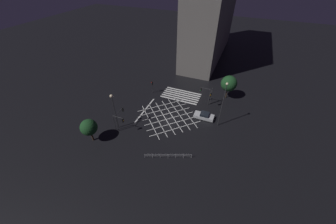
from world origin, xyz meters
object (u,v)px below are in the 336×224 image
object	(u,v)px
traffic_light_sw_main	(205,92)
street_tree_far	(229,84)
traffic_light_sw_cross	(211,95)
street_lamp_west	(224,99)
street_tree_near	(89,127)
traffic_light_ne_main	(119,121)
waiting_car	(204,116)
traffic_light_ne_cross	(120,115)
traffic_light_se_cross	(152,85)
street_lamp_east	(113,103)

from	to	relation	value
traffic_light_sw_main	street_tree_far	bearing A→B (deg)	-134.93
traffic_light_sw_cross	street_lamp_west	xyz separation A→B (m)	(-3.11, 5.75, 3.59)
traffic_light_sw_main	street_tree_near	world-z (taller)	street_tree_near
traffic_light_ne_main	waiting_car	distance (m)	17.89
traffic_light_sw_main	street_tree_far	distance (m)	6.56
traffic_light_ne_cross	street_tree_near	xyz separation A→B (m)	(3.11, 5.32, 0.21)
traffic_light_ne_main	street_tree_near	xyz separation A→B (m)	(3.81, 3.87, 0.35)
waiting_car	traffic_light_sw_cross	bearing A→B (deg)	-91.77
street_tree_far	traffic_light_sw_cross	bearing A→B (deg)	59.03
traffic_light_ne_main	street_tree_far	size ratio (longest dim) A/B	0.69
traffic_light_se_cross	traffic_light_sw_cross	distance (m)	14.87
traffic_light_se_cross	street_lamp_west	size ratio (longest dim) A/B	0.33
traffic_light_sw_main	waiting_car	distance (m)	5.93
street_tree_near	waiting_car	xyz separation A→B (m)	(-18.15, -14.31, -2.72)
street_lamp_west	street_lamp_east	bearing A→B (deg)	24.15
traffic_light_sw_main	waiting_car	size ratio (longest dim) A/B	1.03
traffic_light_sw_cross	traffic_light_ne_main	xyz separation A→B (m)	(14.48, 15.08, -0.20)
street_lamp_east	waiting_car	xyz separation A→B (m)	(-15.60, -9.56, -5.68)
street_tree_far	traffic_light_ne_main	bearing A→B (deg)	49.00
street_lamp_east	traffic_light_sw_main	bearing A→B (deg)	-134.03
street_tree_far	waiting_car	xyz separation A→B (m)	(3.21, 9.75, -3.42)
traffic_light_sw_cross	traffic_light_sw_main	distance (m)	1.61
traffic_light_sw_main	street_lamp_east	size ratio (longest dim) A/B	0.54
street_tree_near	street_tree_far	world-z (taller)	street_tree_far
traffic_light_sw_cross	street_tree_near	world-z (taller)	street_tree_near
traffic_light_se_cross	street_lamp_east	distance (m)	14.78
street_tree_near	traffic_light_ne_main	bearing A→B (deg)	-134.52
street_lamp_west	waiting_car	world-z (taller)	street_lamp_west
street_lamp_east	street_tree_near	size ratio (longest dim) A/B	1.66
traffic_light_sw_main	street_tree_near	size ratio (longest dim) A/B	0.90
street_lamp_west	traffic_light_ne_cross	bearing A→B (deg)	23.31
traffic_light_ne_cross	street_tree_far	world-z (taller)	street_tree_far
traffic_light_ne_main	waiting_car	bearing A→B (deg)	36.05
traffic_light_sw_main	waiting_car	world-z (taller)	traffic_light_sw_main
traffic_light_se_cross	waiting_car	size ratio (longest dim) A/B	0.79
waiting_car	traffic_light_sw_main	bearing A→B (deg)	-74.93
traffic_light_se_cross	traffic_light_sw_main	size ratio (longest dim) A/B	0.77
traffic_light_sw_cross	traffic_light_ne_main	bearing A→B (deg)	-43.85
traffic_light_ne_main	traffic_light_ne_cross	world-z (taller)	traffic_light_ne_cross
traffic_light_sw_main	street_lamp_east	world-z (taller)	street_lamp_east
traffic_light_ne_cross	traffic_light_sw_main	size ratio (longest dim) A/B	0.96
traffic_light_se_cross	traffic_light_sw_main	distance (m)	13.35
traffic_light_ne_main	traffic_light_sw_main	world-z (taller)	traffic_light_sw_main
traffic_light_ne_main	traffic_light_sw_main	size ratio (longest dim) A/B	0.93
traffic_light_se_cross	traffic_light_sw_cross	bearing A→B (deg)	89.88
street_tree_near	traffic_light_sw_cross	bearing A→B (deg)	-133.99
street_tree_far	traffic_light_sw_main	bearing A→B (deg)	45.07
traffic_light_ne_main	street_tree_near	world-z (taller)	street_tree_near
traffic_light_ne_cross	street_lamp_east	world-z (taller)	street_lamp_east
street_tree_near	street_tree_far	size ratio (longest dim) A/B	0.83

